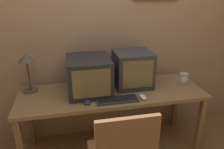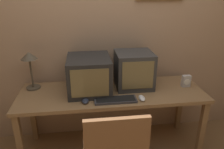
{
  "view_description": "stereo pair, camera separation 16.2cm",
  "coord_description": "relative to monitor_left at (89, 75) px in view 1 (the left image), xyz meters",
  "views": [
    {
      "loc": [
        -0.42,
        -1.17,
        1.75
      ],
      "look_at": [
        0.0,
        0.83,
        0.92
      ],
      "focal_mm": 35.0,
      "sensor_mm": 36.0,
      "label": 1
    },
    {
      "loc": [
        -0.26,
        -1.19,
        1.75
      ],
      "look_at": [
        0.0,
        0.83,
        0.92
      ],
      "focal_mm": 35.0,
      "sensor_mm": 36.0,
      "label": 2
    }
  ],
  "objects": [
    {
      "name": "monitor_left",
      "position": [
        0.0,
        0.0,
        0.0
      ],
      "size": [
        0.43,
        0.47,
        0.36
      ],
      "color": "black",
      "rests_on": "desk"
    },
    {
      "name": "monitor_right",
      "position": [
        0.48,
        0.06,
        0.01
      ],
      "size": [
        0.39,
        0.37,
        0.38
      ],
      "color": "#333333",
      "rests_on": "desk"
    },
    {
      "name": "desk",
      "position": [
        0.23,
        -0.05,
        -0.26
      ],
      "size": [
        1.91,
        0.65,
        0.73
      ],
      "color": "olive",
      "rests_on": "ground_plane"
    },
    {
      "name": "wall_back",
      "position": [
        0.23,
        0.34,
        0.39
      ],
      "size": [
        8.0,
        0.08,
        2.6
      ],
      "color": "tan",
      "rests_on": "ground_plane"
    },
    {
      "name": "desk_clock",
      "position": [
        1.04,
        -0.03,
        -0.12
      ],
      "size": [
        0.09,
        0.06,
        0.13
      ],
      "color": "#B7B2AD",
      "rests_on": "desk"
    },
    {
      "name": "mouse_far_corner",
      "position": [
        -0.05,
        -0.25,
        -0.17
      ],
      "size": [
        0.06,
        0.1,
        0.03
      ],
      "color": "#282D3D",
      "rests_on": "desk"
    },
    {
      "name": "desk_lamp",
      "position": [
        -0.6,
        0.14,
        0.12
      ],
      "size": [
        0.17,
        0.17,
        0.4
      ],
      "color": "#4C4233",
      "rests_on": "desk"
    },
    {
      "name": "mouse_near_keyboard",
      "position": [
        0.49,
        -0.26,
        -0.16
      ],
      "size": [
        0.06,
        0.12,
        0.03
      ],
      "color": "silver",
      "rests_on": "desk"
    },
    {
      "name": "keyboard_main",
      "position": [
        0.24,
        -0.26,
        -0.17
      ],
      "size": [
        0.4,
        0.14,
        0.03
      ],
      "color": "#333338",
      "rests_on": "desk"
    }
  ]
}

